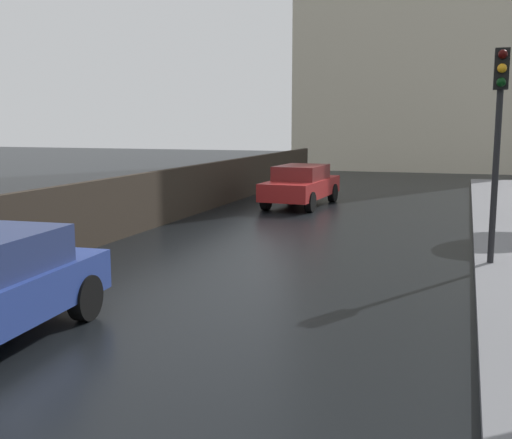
# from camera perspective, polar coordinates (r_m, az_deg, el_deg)

# --- Properties ---
(car_red_far_ahead) EXTENTS (1.92, 4.34, 1.40)m
(car_red_far_ahead) POSITION_cam_1_polar(r_m,az_deg,el_deg) (21.41, 4.17, 3.23)
(car_red_far_ahead) COLOR maroon
(car_red_far_ahead) RESTS_ON ground
(traffic_light) EXTENTS (0.26, 0.39, 4.05)m
(traffic_light) POSITION_cam_1_polar(r_m,az_deg,el_deg) (12.61, 21.43, 8.89)
(traffic_light) COLOR black
(traffic_light) RESTS_ON sidewalk_strip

